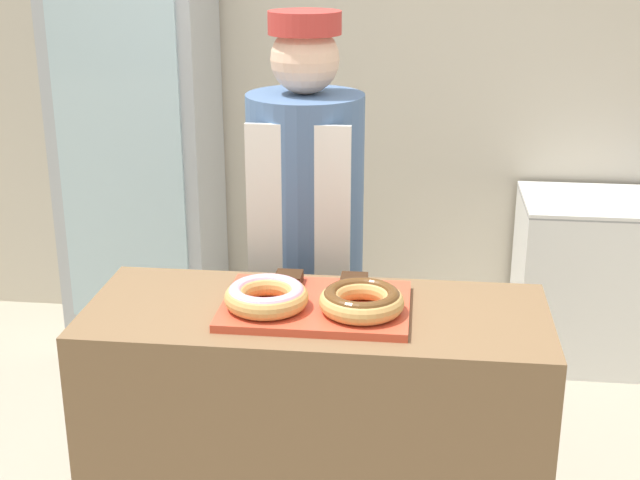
# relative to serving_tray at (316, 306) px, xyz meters

# --- Properties ---
(wall_back) EXTENTS (8.00, 0.06, 2.70)m
(wall_back) POSITION_rel_serving_tray_xyz_m (0.00, 2.13, 0.36)
(wall_back) COLOR beige
(wall_back) RESTS_ON ground_plane
(display_counter) EXTENTS (1.35, 0.55, 0.98)m
(display_counter) POSITION_rel_serving_tray_xyz_m (0.00, 0.00, -0.50)
(display_counter) COLOR brown
(display_counter) RESTS_ON ground_plane
(serving_tray) EXTENTS (0.54, 0.39, 0.02)m
(serving_tray) POSITION_rel_serving_tray_xyz_m (0.00, 0.00, 0.00)
(serving_tray) COLOR #D84C33
(serving_tray) RESTS_ON display_counter
(donut_light_glaze) EXTENTS (0.24, 0.24, 0.07)m
(donut_light_glaze) POSITION_rel_serving_tray_xyz_m (-0.14, -0.05, 0.05)
(donut_light_glaze) COLOR tan
(donut_light_glaze) RESTS_ON serving_tray
(donut_chocolate_glaze) EXTENTS (0.24, 0.24, 0.07)m
(donut_chocolate_glaze) POSITION_rel_serving_tray_xyz_m (0.14, -0.05, 0.05)
(donut_chocolate_glaze) COLOR tan
(donut_chocolate_glaze) RESTS_ON serving_tray
(brownie_back_left) EXTENTS (0.08, 0.08, 0.03)m
(brownie_back_left) POSITION_rel_serving_tray_xyz_m (-0.10, 0.13, 0.03)
(brownie_back_left) COLOR #382111
(brownie_back_left) RESTS_ON serving_tray
(brownie_back_right) EXTENTS (0.08, 0.08, 0.03)m
(brownie_back_right) POSITION_rel_serving_tray_xyz_m (0.10, 0.13, 0.03)
(brownie_back_right) COLOR #382111
(brownie_back_right) RESTS_ON serving_tray
(baker_person) EXTENTS (0.41, 0.41, 1.77)m
(baker_person) POSITION_rel_serving_tray_xyz_m (-0.11, 0.59, -0.06)
(baker_person) COLOR #4C4C51
(baker_person) RESTS_ON ground_plane
(beverage_fridge) EXTENTS (0.71, 0.59, 1.90)m
(beverage_fridge) POSITION_rel_serving_tray_xyz_m (-1.09, 1.78, -0.04)
(beverage_fridge) COLOR #ADB2B7
(beverage_fridge) RESTS_ON ground_plane
(chest_freezer) EXTENTS (0.90, 0.57, 0.82)m
(chest_freezer) POSITION_rel_serving_tray_xyz_m (1.23, 1.79, -0.58)
(chest_freezer) COLOR white
(chest_freezer) RESTS_ON ground_plane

